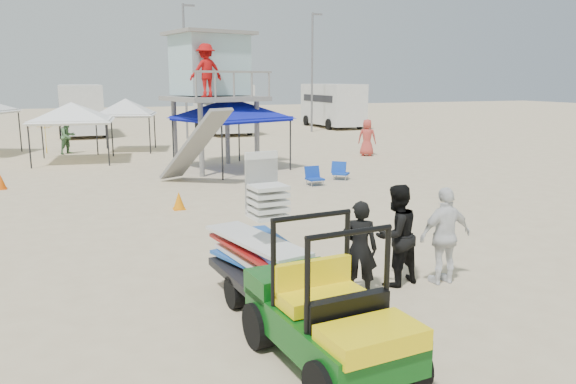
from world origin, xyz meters
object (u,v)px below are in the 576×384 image
object	(u,v)px
man_left	(360,249)
canopy_blue	(231,102)
utility_cart	(328,303)
surf_trailer	(267,250)
lifeguard_tower	(210,70)

from	to	relation	value
man_left	canopy_blue	xyz separation A→B (m)	(1.58, 13.84, 1.90)
utility_cart	canopy_blue	size ratio (longest dim) A/B	0.57
surf_trailer	canopy_blue	distance (m)	14.02
surf_trailer	man_left	size ratio (longest dim) A/B	1.59
surf_trailer	man_left	distance (m)	1.55
canopy_blue	man_left	bearing A→B (deg)	-96.52
man_left	lifeguard_tower	world-z (taller)	lifeguard_tower
utility_cart	lifeguard_tower	bearing A→B (deg)	81.58
lifeguard_tower	canopy_blue	size ratio (longest dim) A/B	1.16
man_left	canopy_blue	size ratio (longest dim) A/B	0.36
lifeguard_tower	canopy_blue	bearing A→B (deg)	-29.11
man_left	utility_cart	bearing A→B (deg)	83.44
lifeguard_tower	canopy_blue	world-z (taller)	lifeguard_tower
man_left	canopy_blue	bearing A→B (deg)	-66.30
surf_trailer	canopy_blue	world-z (taller)	canopy_blue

